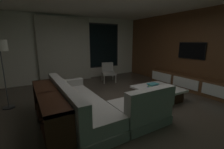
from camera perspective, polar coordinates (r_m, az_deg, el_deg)
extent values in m
plane|color=#473D33|center=(4.01, 4.84, -12.43)|extent=(9.20, 9.20, 0.00)
cube|color=silver|center=(6.96, -12.88, 9.40)|extent=(6.60, 0.12, 2.70)
cube|color=black|center=(7.40, -2.97, 10.64)|extent=(1.52, 0.02, 2.02)
cube|color=black|center=(7.38, -2.92, 10.64)|extent=(1.40, 0.03, 1.90)
cube|color=#BCB5A3|center=(6.64, -16.94, 8.61)|extent=(2.10, 0.12, 2.60)
cube|color=brown|center=(5.98, 30.02, 7.60)|extent=(0.12, 7.80, 2.70)
cube|color=gray|center=(3.64, -11.38, -13.86)|extent=(0.90, 2.50, 0.18)
cube|color=#9E9991|center=(3.55, -11.53, -10.82)|extent=(0.86, 2.42, 0.24)
cube|color=#9E9991|center=(3.35, -17.46, -6.73)|extent=(0.20, 2.50, 0.40)
cube|color=#9E9991|center=(4.53, -16.46, -3.12)|extent=(0.90, 0.20, 0.18)
cube|color=gray|center=(3.44, 9.61, -15.37)|extent=(1.10, 0.90, 0.18)
cube|color=#9E9991|center=(3.35, 9.74, -12.19)|extent=(1.07, 0.86, 0.24)
cube|color=#9E9991|center=(2.99, 14.33, -8.85)|extent=(1.10, 0.20, 0.40)
cube|color=beige|center=(3.90, -17.60, -4.64)|extent=(0.10, 0.36, 0.36)
cube|color=#B2A893|center=(3.11, -13.95, -8.76)|extent=(0.10, 0.36, 0.36)
cube|color=#351A0E|center=(4.70, 16.61, -7.16)|extent=(1.00, 1.00, 0.30)
cube|color=white|center=(4.65, 16.75, -5.06)|extent=(1.16, 1.16, 0.06)
cube|color=#716FC5|center=(4.63, 14.85, -4.38)|extent=(0.28, 0.17, 0.03)
cube|color=#79C372|center=(4.61, 14.97, -4.10)|extent=(0.29, 0.15, 0.02)
cube|color=slate|center=(4.60, 14.95, -3.81)|extent=(0.21, 0.20, 0.02)
cube|color=teal|center=(4.61, 14.97, -3.42)|extent=(0.30, 0.21, 0.03)
cylinder|color=#B2ADA0|center=(6.21, 1.42, -1.56)|extent=(0.04, 0.04, 0.36)
cylinder|color=#B2ADA0|center=(6.11, -2.94, -1.81)|extent=(0.04, 0.04, 0.36)
cylinder|color=#B2ADA0|center=(6.68, 0.32, -0.55)|extent=(0.04, 0.04, 0.36)
cylinder|color=#B2ADA0|center=(6.59, -3.74, -0.77)|extent=(0.04, 0.04, 0.36)
cube|color=#9E9991|center=(6.35, -1.25, 0.42)|extent=(0.68, 0.69, 0.08)
cube|color=#9E9991|center=(6.54, -1.70, 2.82)|extent=(0.49, 0.22, 0.38)
cube|color=brown|center=(5.96, 26.71, -2.75)|extent=(0.44, 3.10, 0.52)
cube|color=white|center=(5.28, 34.86, -5.22)|extent=(0.02, 0.93, 0.33)
cube|color=white|center=(5.76, 25.48, -2.84)|extent=(0.02, 0.93, 0.33)
cube|color=white|center=(6.38, 17.75, -0.82)|extent=(0.02, 0.93, 0.33)
cube|color=black|center=(5.57, 33.68, -6.05)|extent=(0.33, 0.68, 0.19)
cube|color=gray|center=(5.47, 36.12, -6.72)|extent=(0.03, 0.04, 0.18)
cube|color=gray|center=(5.50, 35.30, -6.49)|extent=(0.03, 0.04, 0.18)
cube|color=#A04D5F|center=(5.54, 34.47, -6.40)|extent=(0.03, 0.04, 0.16)
cube|color=#B68E49|center=(5.57, 33.65, -6.29)|extent=(0.03, 0.04, 0.14)
cube|color=#6AD4BB|center=(5.60, 32.89, -5.88)|extent=(0.03, 0.04, 0.18)
cube|color=#A78087|center=(5.64, 32.10, -5.74)|extent=(0.03, 0.04, 0.17)
cube|color=gray|center=(5.68, 31.33, -5.52)|extent=(0.03, 0.04, 0.17)
cube|color=black|center=(6.02, 27.45, 7.89)|extent=(0.04, 0.97, 0.56)
cube|color=black|center=(6.01, 27.43, 7.89)|extent=(0.05, 0.93, 0.52)
cube|color=#351A0E|center=(3.17, -22.81, -6.31)|extent=(0.40, 2.10, 0.04)
cube|color=#351A0E|center=(3.40, -21.96, -15.63)|extent=(0.38, 2.04, 0.03)
cube|color=#351A0E|center=(2.40, -18.27, -21.60)|extent=(0.40, 0.04, 0.74)
cube|color=#351A0E|center=(4.26, -24.40, -6.72)|extent=(0.40, 0.04, 0.74)
cube|color=#351A0E|center=(3.30, -22.29, -12.09)|extent=(0.38, 0.03, 0.74)
cube|color=white|center=(2.59, -18.93, -21.50)|extent=(0.18, 0.04, 0.23)
cube|color=silver|center=(2.71, -19.57, -19.59)|extent=(0.18, 0.04, 0.25)
cube|color=white|center=(2.85, -20.42, -18.18)|extent=(0.18, 0.04, 0.23)
cube|color=silver|center=(2.98, -21.06, -16.47)|extent=(0.18, 0.04, 0.26)
cube|color=silver|center=(3.12, -21.32, -15.22)|extent=(0.18, 0.04, 0.25)
cube|color=white|center=(3.26, -21.82, -13.90)|extent=(0.18, 0.04, 0.27)
cube|color=white|center=(3.40, -22.49, -12.85)|extent=(0.18, 0.04, 0.27)
cube|color=silver|center=(3.55, -22.75, -12.12)|extent=(0.18, 0.04, 0.23)
cube|color=white|center=(3.70, -23.21, -11.22)|extent=(0.18, 0.04, 0.22)
cube|color=white|center=(3.84, -23.38, -10.17)|extent=(0.18, 0.04, 0.24)
cube|color=white|center=(3.99, -23.84, -9.44)|extent=(0.18, 0.04, 0.24)
cube|color=white|center=(4.13, -23.97, -8.69)|extent=(0.18, 0.04, 0.23)
cylinder|color=#333335|center=(4.83, -33.95, -10.08)|extent=(0.28, 0.28, 0.02)
cylinder|color=#4C4C4F|center=(4.63, -35.02, -1.84)|extent=(0.02, 0.02, 1.45)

